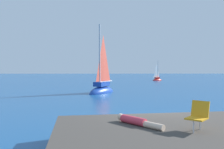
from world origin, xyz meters
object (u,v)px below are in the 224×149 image
sailboat_near (102,89)px  person_sunbather (137,121)px  sailboat_far (157,79)px  beach_chair (198,114)px

sailboat_near → person_sunbather: size_ratio=5.10×
sailboat_near → sailboat_far: 23.31m
sailboat_far → beach_chair: bearing=-134.4°
person_sunbather → beach_chair: bearing=26.4°
sailboat_far → person_sunbather: sailboat_far is taller
sailboat_near → sailboat_far: bearing=-174.3°
person_sunbather → beach_chair: 1.76m
sailboat_near → person_sunbather: 16.60m
sailboat_near → person_sunbather: bearing=35.2°
sailboat_far → beach_chair: (-6.91, -38.35, 1.02)m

